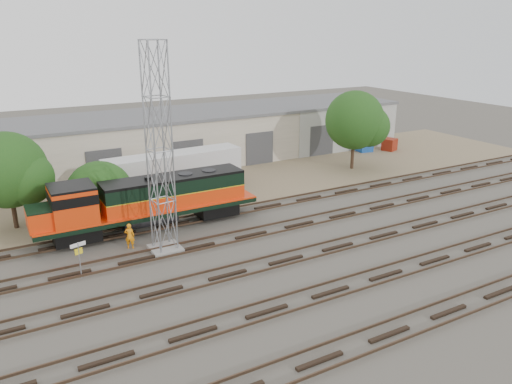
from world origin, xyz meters
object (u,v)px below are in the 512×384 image
worker (130,236)px  semi_trailer (177,168)px  locomotive (145,201)px  signal_tower (160,154)px

worker → semi_trailer: bearing=-99.0°
locomotive → worker: locomotive is taller
signal_tower → semi_trailer: 12.28m
signal_tower → worker: signal_tower is taller
signal_tower → locomotive: bearing=90.1°
worker → signal_tower: bearing=172.3°
locomotive → signal_tower: (0.01, -3.78, 4.18)m
semi_trailer → signal_tower: bearing=-117.9°
locomotive → semi_trailer: locomotive is taller
locomotive → semi_trailer: bearing=54.0°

